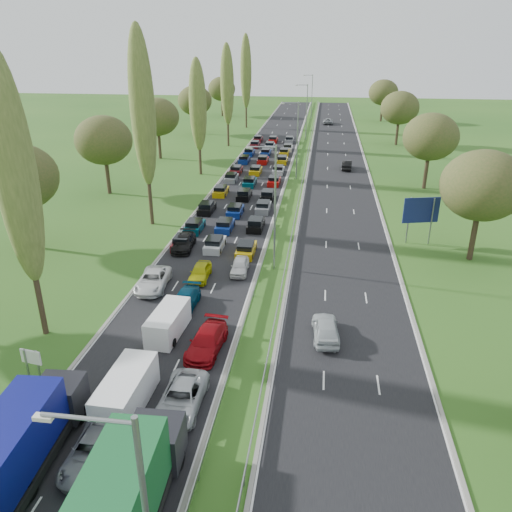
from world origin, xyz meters
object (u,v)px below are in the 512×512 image
(info_sign, at_px, (31,360))
(direction_sign, at_px, (421,212))
(near_car_2, at_px, (153,280))
(blue_lorry, at_px, (24,437))
(near_car_3, at_px, (184,242))
(white_van_rear, at_px, (169,321))
(white_van_front, at_px, (128,389))

(info_sign, relative_size, direction_sign, 0.40)
(near_car_2, height_order, blue_lorry, blue_lorry)
(near_car_2, bearing_deg, near_car_3, 84.21)
(blue_lorry, bearing_deg, info_sign, 115.20)
(white_van_rear, bearing_deg, info_sign, -134.05)
(near_car_2, relative_size, white_van_front, 0.96)
(white_van_rear, distance_m, info_sign, 9.74)
(info_sign, bearing_deg, near_car_3, 80.50)
(white_van_front, bearing_deg, info_sign, 168.20)
(blue_lorry, height_order, info_sign, blue_lorry)
(blue_lorry, distance_m, info_sign, 8.14)
(near_car_2, xyz_separation_m, direction_sign, (25.24, 14.36, 2.80))
(white_van_front, bearing_deg, white_van_rear, 90.99)
(blue_lorry, distance_m, direction_sign, 43.09)
(white_van_front, bearing_deg, blue_lorry, -119.57)
(white_van_rear, height_order, direction_sign, direction_sign)
(direction_sign, bearing_deg, near_car_3, -168.57)
(near_car_3, height_order, blue_lorry, blue_lorry)
(blue_lorry, height_order, white_van_rear, blue_lorry)
(direction_sign, bearing_deg, near_car_2, -150.36)
(white_van_rear, xyz_separation_m, direction_sign, (21.57, 21.49, 2.54))
(info_sign, height_order, direction_sign, direction_sign)
(near_car_2, relative_size, white_van_rear, 1.08)
(blue_lorry, bearing_deg, white_van_rear, 72.79)
(near_car_2, bearing_deg, white_van_front, -80.88)
(near_car_3, bearing_deg, white_van_rear, -82.28)
(white_van_rear, bearing_deg, near_car_2, 121.11)
(near_car_3, distance_m, direction_sign, 25.62)
(near_car_3, xyz_separation_m, blue_lorry, (0.05, -30.08, 1.26))
(direction_sign, bearing_deg, blue_lorry, -125.34)
(blue_lorry, xyz_separation_m, direction_sign, (24.91, 35.13, 1.56))
(info_sign, distance_m, direction_sign, 40.23)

